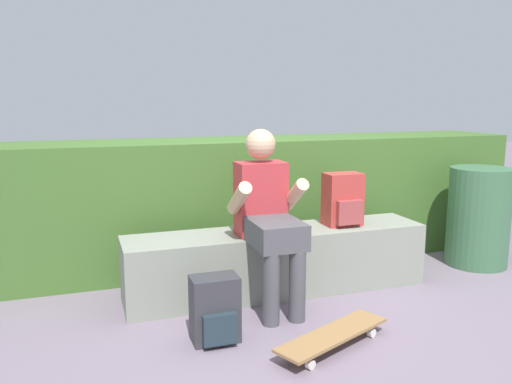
{
  "coord_description": "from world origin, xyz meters",
  "views": [
    {
      "loc": [
        -1.36,
        -3.1,
        1.44
      ],
      "look_at": [
        -0.14,
        0.43,
        0.75
      ],
      "focal_mm": 36.4,
      "sensor_mm": 36.0,
      "label": 1
    }
  ],
  "objects_px": {
    "skateboard_near_person": "(333,335)",
    "trash_bin": "(478,217)",
    "backpack_on_bench": "(343,200)",
    "backpack_on_ground": "(215,310)",
    "bench_main": "(278,261)",
    "person_skater": "(268,212)"
  },
  "relations": [
    {
      "from": "skateboard_near_person",
      "to": "trash_bin",
      "type": "height_order",
      "value": "trash_bin"
    },
    {
      "from": "backpack_on_ground",
      "to": "trash_bin",
      "type": "relative_size",
      "value": 0.47
    },
    {
      "from": "backpack_on_bench",
      "to": "trash_bin",
      "type": "distance_m",
      "value": 1.36
    },
    {
      "from": "person_skater",
      "to": "skateboard_near_person",
      "type": "bearing_deg",
      "value": -79.06
    },
    {
      "from": "skateboard_near_person",
      "to": "backpack_on_bench",
      "type": "height_order",
      "value": "backpack_on_bench"
    },
    {
      "from": "person_skater",
      "to": "backpack_on_ground",
      "type": "height_order",
      "value": "person_skater"
    },
    {
      "from": "bench_main",
      "to": "backpack_on_ground",
      "type": "distance_m",
      "value": 0.91
    },
    {
      "from": "bench_main",
      "to": "backpack_on_bench",
      "type": "distance_m",
      "value": 0.68
    },
    {
      "from": "backpack_on_bench",
      "to": "trash_bin",
      "type": "relative_size",
      "value": 0.47
    },
    {
      "from": "backpack_on_bench",
      "to": "backpack_on_ground",
      "type": "relative_size",
      "value": 1.0
    },
    {
      "from": "backpack_on_ground",
      "to": "trash_bin",
      "type": "bearing_deg",
      "value": 15.05
    },
    {
      "from": "backpack_on_bench",
      "to": "backpack_on_ground",
      "type": "distance_m",
      "value": 1.41
    },
    {
      "from": "backpack_on_ground",
      "to": "trash_bin",
      "type": "height_order",
      "value": "trash_bin"
    },
    {
      "from": "person_skater",
      "to": "skateboard_near_person",
      "type": "relative_size",
      "value": 1.5
    },
    {
      "from": "skateboard_near_person",
      "to": "person_skater",
      "type": "bearing_deg",
      "value": 100.94
    },
    {
      "from": "bench_main",
      "to": "trash_bin",
      "type": "bearing_deg",
      "value": 1.21
    },
    {
      "from": "bench_main",
      "to": "person_skater",
      "type": "height_order",
      "value": "person_skater"
    },
    {
      "from": "bench_main",
      "to": "person_skater",
      "type": "distance_m",
      "value": 0.51
    },
    {
      "from": "skateboard_near_person",
      "to": "backpack_on_ground",
      "type": "distance_m",
      "value": 0.7
    },
    {
      "from": "backpack_on_ground",
      "to": "skateboard_near_person",
      "type": "bearing_deg",
      "value": -25.86
    },
    {
      "from": "skateboard_near_person",
      "to": "trash_bin",
      "type": "bearing_deg",
      "value": 27.37
    },
    {
      "from": "skateboard_near_person",
      "to": "backpack_on_ground",
      "type": "relative_size",
      "value": 2.03
    }
  ]
}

